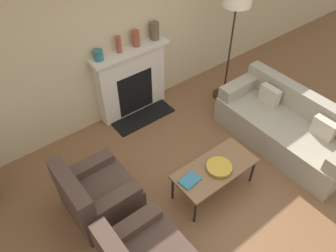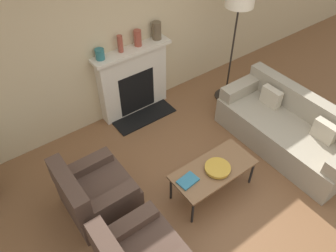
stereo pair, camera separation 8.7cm
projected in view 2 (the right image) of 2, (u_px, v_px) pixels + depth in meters
ground_plane at (223, 199)px, 4.36m from camera, size 18.00×18.00×0.00m
wall_back at (121, 29)px, 4.76m from camera, size 18.00×0.06×2.90m
fireplace at (134, 82)px, 5.31m from camera, size 1.30×0.59×1.18m
couch at (288, 129)px, 4.88m from camera, size 0.89×2.07×0.81m
armchair_far at (95, 194)px, 4.06m from camera, size 0.82×0.82×0.81m
coffee_table at (214, 170)px, 4.17m from camera, size 1.11×0.52×0.45m
bowl at (218, 168)px, 4.11m from camera, size 0.33×0.33×0.05m
book at (188, 181)px, 4.00m from camera, size 0.27×0.20×0.02m
floor_lamp at (238, 10)px, 4.85m from camera, size 0.43×0.43×1.92m
mantel_vase_left at (100, 54)px, 4.63m from camera, size 0.13×0.13×0.16m
mantel_vase_center_left at (120, 44)px, 4.74m from camera, size 0.08×0.08×0.26m
mantel_vase_center_right at (138, 38)px, 4.88m from camera, size 0.11×0.11×0.25m
mantel_vase_right at (157, 31)px, 5.02m from camera, size 0.14×0.14×0.28m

